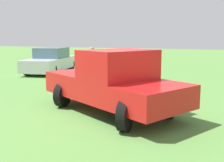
% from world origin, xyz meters
% --- Properties ---
extents(ground_plane, '(80.00, 80.00, 0.00)m').
position_xyz_m(ground_plane, '(0.00, 0.00, 0.00)').
color(ground_plane, '#54843D').
extents(pickup_truck, '(3.86, 4.83, 1.79)m').
position_xyz_m(pickup_truck, '(0.03, 0.20, 0.92)').
color(pickup_truck, black).
rests_on(pickup_truck, ground_plane).
extents(sedan_near, '(4.78, 2.51, 1.47)m').
position_xyz_m(sedan_near, '(-6.89, -6.46, 0.67)').
color(sedan_near, black).
rests_on(sedan_near, ground_plane).
extents(person_visitor, '(0.44, 0.44, 1.71)m').
position_xyz_m(person_visitor, '(-3.37, -2.08, 0.97)').
color(person_visitor, navy).
rests_on(person_visitor, ground_plane).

